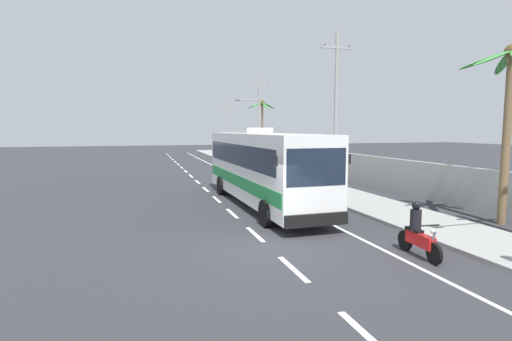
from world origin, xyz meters
TOP-DOWN VIEW (x-y plane):
  - ground_plane at (0.00, 0.00)m, footprint 160.00×160.00m
  - sidewalk_kerb at (6.80, 10.00)m, footprint 3.20×90.00m
  - lane_markings at (1.97, 14.68)m, footprint 3.41×71.00m
  - boundary_wall at (10.60, 14.00)m, footprint 0.24×60.00m
  - coach_bus_foreground at (1.80, 6.70)m, footprint 3.01×12.07m
  - motorcycle_beside_bus at (3.87, -2.05)m, footprint 0.56×1.96m
  - motorcycle_trailing at (3.75, 14.79)m, footprint 0.56×1.96m
  - pedestrian_far_walk at (7.71, 21.74)m, footprint 0.36×0.36m
  - utility_pole_mid at (8.78, 12.44)m, footprint 2.24×0.24m
  - utility_pole_far at (8.31, 28.67)m, footprint 3.73×0.24m
  - utility_pole_distant at (8.65, 44.90)m, footprint 2.34×0.24m
  - palm_nearest at (9.62, 0.31)m, footprint 3.66×3.41m
  - palm_second at (9.80, 32.23)m, footprint 3.30×3.45m

SIDE VIEW (x-z plane):
  - ground_plane at x=0.00m, z-range 0.00..0.00m
  - lane_markings at x=1.97m, z-range 0.00..0.01m
  - sidewalk_kerb at x=6.80m, z-range 0.00..0.14m
  - motorcycle_beside_bus at x=3.87m, z-range -0.15..1.46m
  - motorcycle_trailing at x=3.75m, z-range -0.15..1.46m
  - boundary_wall at x=10.60m, z-range 0.00..1.96m
  - pedestrian_far_walk at x=7.71m, z-range 0.18..1.87m
  - coach_bus_foreground at x=1.80m, z-range 0.08..3.84m
  - utility_pole_distant at x=8.65m, z-range 0.17..8.54m
  - palm_nearest at x=9.62m, z-range 1.47..8.32m
  - utility_pole_far at x=8.31m, z-range 0.32..9.77m
  - palm_second at x=9.80m, z-range 1.72..8.72m
  - utility_pole_mid at x=8.78m, z-range 0.22..10.31m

